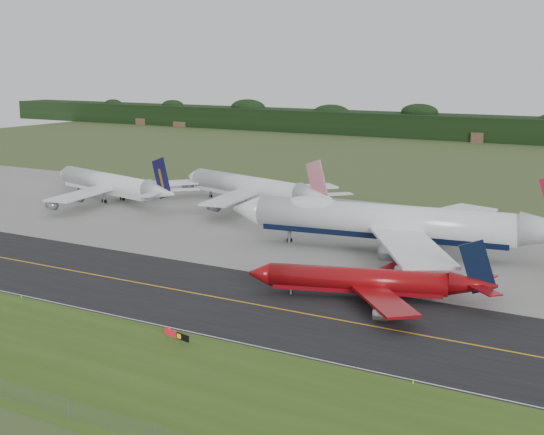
{
  "coord_description": "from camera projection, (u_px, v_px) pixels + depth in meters",
  "views": [
    {
      "loc": [
        63.9,
        -103.21,
        38.24
      ],
      "look_at": [
        -8.85,
        22.0,
        8.43
      ],
      "focal_mm": 50.0,
      "sensor_mm": 36.0,
      "label": 1
    }
  ],
  "objects": [
    {
      "name": "edge_marker_right",
      "position": [
        413.0,
        382.0,
        91.62
      ],
      "size": [
        0.16,
        0.16,
        0.5
      ],
      "primitive_type": "cylinder",
      "color": "yellow",
      "rests_on": "ground"
    },
    {
      "name": "taxiway_centreline",
      "position": [
        239.0,
        301.0,
        123.17
      ],
      "size": [
        400.0,
        0.4,
        0.0
      ],
      "primitive_type": "cube",
      "color": "orange",
      "rests_on": "taxiway"
    },
    {
      "name": "edge_marker_left",
      "position": [
        21.0,
        296.0,
        124.95
      ],
      "size": [
        0.16,
        0.16,
        0.5
      ],
      "primitive_type": "cylinder",
      "color": "yellow",
      "rests_on": "ground"
    },
    {
      "name": "grass_verge",
      "position": [
        108.0,
        366.0,
        96.92
      ],
      "size": [
        400.0,
        30.0,
        0.01
      ],
      "primitive_type": "cube",
      "color": "#304C16",
      "rests_on": "ground"
    },
    {
      "name": "jet_ba_747",
      "position": [
        395.0,
        222.0,
        153.26
      ],
      "size": [
        74.27,
        61.01,
        18.68
      ],
      "color": "white",
      "rests_on": "ground"
    },
    {
      "name": "taxiway_sign",
      "position": [
        177.0,
        335.0,
        104.71
      ],
      "size": [
        4.92,
        1.26,
        1.66
      ],
      "color": "slate",
      "rests_on": "ground"
    },
    {
      "name": "edge_marker_center",
      "position": [
        170.0,
        329.0,
        109.83
      ],
      "size": [
        0.16,
        0.16,
        0.5
      ],
      "primitive_type": "cylinder",
      "color": "yellow",
      "rests_on": "ground"
    },
    {
      "name": "perimeter_fence",
      "position": [
        29.0,
        396.0,
        85.69
      ],
      "size": [
        320.0,
        0.1,
        320.0
      ],
      "color": "slate",
      "rests_on": "ground"
    },
    {
      "name": "taxiway",
      "position": [
        239.0,
        301.0,
        123.17
      ],
      "size": [
        400.0,
        32.0,
        0.02
      ],
      "primitive_type": "cube",
      "color": "black",
      "rests_on": "ground"
    },
    {
      "name": "jet_navy_gold",
      "position": [
        112.0,
        185.0,
        210.58
      ],
      "size": [
        55.38,
        47.24,
        14.48
      ],
      "color": "white",
      "rests_on": "ground"
    },
    {
      "name": "jet_red_737",
      "position": [
        371.0,
        281.0,
        123.73
      ],
      "size": [
        39.79,
        31.62,
        10.99
      ],
      "color": "maroon",
      "rests_on": "ground"
    },
    {
      "name": "jet_star_tail",
      "position": [
        254.0,
        188.0,
        203.29
      ],
      "size": [
        55.5,
        45.38,
        14.87
      ],
      "color": "silver",
      "rests_on": "ground"
    },
    {
      "name": "ground",
      "position": [
        252.0,
        295.0,
        126.56
      ],
      "size": [
        600.0,
        600.0,
        0.0
      ],
      "primitive_type": "plane",
      "color": "#415025",
      "rests_on": "ground"
    },
    {
      "name": "apron",
      "position": [
        371.0,
        236.0,
        169.75
      ],
      "size": [
        400.0,
        78.0,
        0.01
      ],
      "primitive_type": "cube",
      "color": "gray",
      "rests_on": "ground"
    },
    {
      "name": "taxiway_edge_line",
      "position": [
        181.0,
        330.0,
        110.04
      ],
      "size": [
        400.0,
        0.25,
        0.0
      ],
      "primitive_type": "cube",
      "color": "silver",
      "rests_on": "taxiway"
    }
  ]
}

